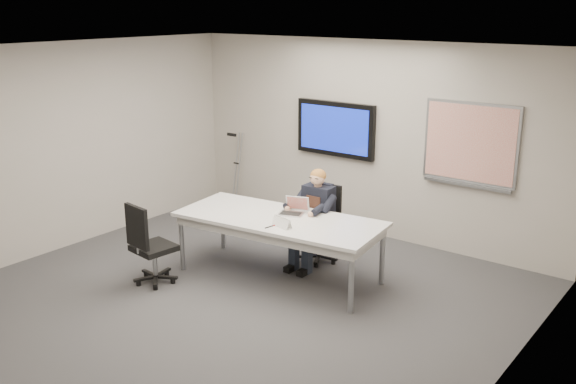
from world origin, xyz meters
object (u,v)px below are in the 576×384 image
Objects in this scene: office_chair_far at (321,238)px; office_chair_near at (151,259)px; seated_person at (311,228)px; conference_table at (279,224)px; laptop at (294,209)px.

office_chair_near is at bearing -129.65° from office_chair_far.
office_chair_near is (-1.20, -1.85, 0.01)m from office_chair_far.
office_chair_far is at bearing 89.25° from seated_person.
seated_person reaches higher than office_chair_far.
office_chair_near is at bearing -142.23° from conference_table.
laptop is at bearing -103.26° from seated_person.
conference_table is 2.08× the size of seated_person.
seated_person is at bearing -95.34° from office_chair_far.
conference_table is 0.28m from laptop.
laptop is (1.15, 1.32, 0.51)m from office_chair_near.
office_chair_far is 2.21m from office_chair_near.
office_chair_near is at bearing -151.11° from laptop.
conference_table is at bearing -127.85° from office_chair_near.
conference_table is at bearing -104.12° from office_chair_far.
laptop is (-0.05, -0.53, 0.52)m from office_chair_far.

